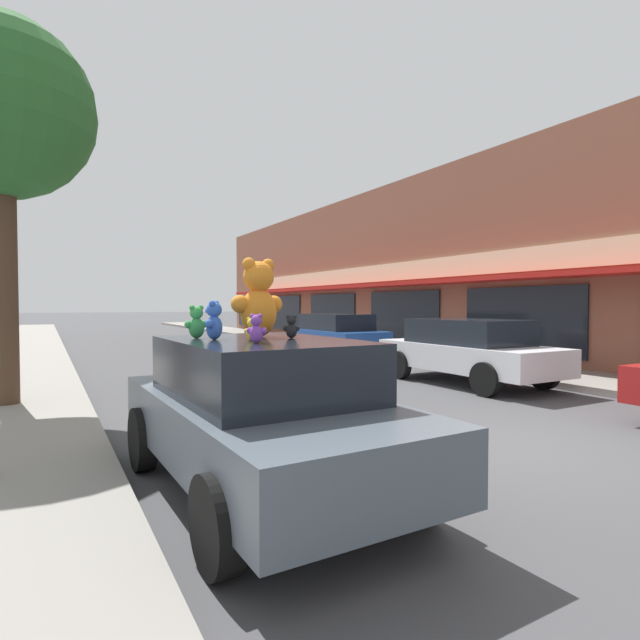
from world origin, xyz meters
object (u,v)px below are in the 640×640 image
object	(u,v)px
teddy_bear_purple	(256,329)
street_tree	(0,112)
teddy_bear_black	(291,327)
parked_car_far_center	(467,349)
teddy_bear_green	(196,322)
teddy_bear_yellow	(252,330)
teddy_bear_blue	(214,321)
plush_art_car	(261,411)
parked_car_far_right	(336,335)
teddy_bear_giant	(258,299)

from	to	relation	value
teddy_bear_purple	street_tree	bearing A→B (deg)	-26.41
teddy_bear_black	parked_car_far_center	bearing A→B (deg)	-125.43
teddy_bear_green	teddy_bear_yellow	size ratio (longest dim) A/B	1.51
teddy_bear_black	teddy_bear_purple	xyz separation A→B (m)	(-0.56, -0.44, 0.01)
teddy_bear_yellow	street_tree	bearing A→B (deg)	-17.99
teddy_bear_blue	street_tree	bearing A→B (deg)	-122.74
plush_art_car	teddy_bear_yellow	xyz separation A→B (m)	(-0.17, -0.19, 0.82)
teddy_bear_blue	teddy_bear_green	world-z (taller)	teddy_bear_blue
plush_art_car	parked_car_far_center	world-z (taller)	parked_car_far_center
teddy_bear_purple	street_tree	world-z (taller)	street_tree
plush_art_car	teddy_bear_green	size ratio (longest dim) A/B	12.12
teddy_bear_black	parked_car_far_right	world-z (taller)	teddy_bear_black
parked_car_far_center	parked_car_far_right	xyz separation A→B (m)	(0.00, 6.03, 0.02)
plush_art_car	teddy_bear_black	xyz separation A→B (m)	(0.34, 0.01, 0.82)
teddy_bear_black	parked_car_far_right	size ratio (longest dim) A/B	0.06
parked_car_far_right	street_tree	world-z (taller)	street_tree
teddy_bear_giant	teddy_bear_green	distance (m)	0.69
teddy_bear_green	teddy_bear_yellow	bearing A→B (deg)	107.73
teddy_bear_blue	teddy_bear_yellow	bearing A→B (deg)	70.91
teddy_bear_yellow	plush_art_car	bearing A→B (deg)	-81.79
teddy_bear_blue	parked_car_far_right	distance (m)	12.23
teddy_bear_green	teddy_bear_black	distance (m)	0.97
teddy_bear_yellow	teddy_bear_purple	bearing A→B (deg)	128.39
parked_car_far_right	teddy_bear_black	bearing A→B (deg)	-122.96
teddy_bear_blue	street_tree	distance (m)	6.67
teddy_bear_giant	teddy_bear_blue	world-z (taller)	teddy_bear_giant
teddy_bear_blue	teddy_bear_purple	bearing A→B (deg)	54.68
teddy_bear_blue	teddy_bear_purple	world-z (taller)	teddy_bear_blue
teddy_bear_blue	teddy_bear_green	distance (m)	0.31
teddy_bear_purple	parked_car_far_right	world-z (taller)	teddy_bear_purple
plush_art_car	teddy_bear_giant	size ratio (longest dim) A/B	4.92
teddy_bear_yellow	teddy_bear_giant	bearing A→B (deg)	-67.42
teddy_bear_yellow	teddy_bear_black	distance (m)	0.55
teddy_bear_blue	parked_car_far_center	world-z (taller)	teddy_bear_blue
plush_art_car	teddy_bear_black	distance (m)	0.89
teddy_bear_green	street_tree	bearing A→B (deg)	-78.76
teddy_bear_yellow	teddy_bear_black	xyz separation A→B (m)	(0.51, 0.20, 0.01)
parked_car_far_center	teddy_bear_green	bearing A→B (deg)	-154.51
plush_art_car	teddy_bear_green	distance (m)	1.12
plush_art_car	teddy_bear_purple	world-z (taller)	teddy_bear_purple
teddy_bear_yellow	parked_car_far_right	bearing A→B (deg)	-74.44
teddy_bear_black	street_tree	bearing A→B (deg)	-39.69
teddy_bear_green	street_tree	distance (m)	6.42
teddy_bear_green	parked_car_far_center	bearing A→B (deg)	-164.51
teddy_bear_green	teddy_bear_black	size ratio (longest dim) A/B	1.42
teddy_bear_giant	teddy_bear_black	world-z (taller)	teddy_bear_giant
teddy_bear_green	teddy_bear_black	bearing A→B (deg)	142.08
street_tree	teddy_bear_black	bearing A→B (deg)	-62.88
parked_car_far_center	street_tree	distance (m)	10.35
plush_art_car	parked_car_far_center	size ratio (longest dim) A/B	0.92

